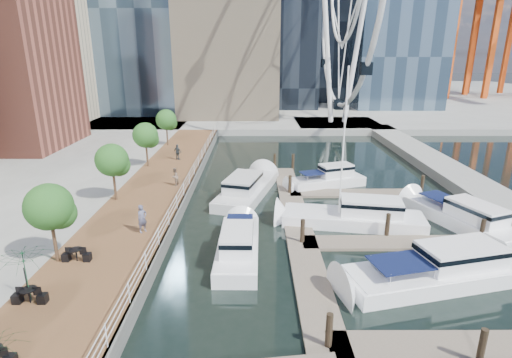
% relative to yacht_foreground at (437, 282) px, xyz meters
% --- Properties ---
extents(ground, '(520.00, 520.00, 0.00)m').
position_rel_yacht_foreground_xyz_m(ground, '(-10.06, -3.35, 0.00)').
color(ground, black).
rests_on(ground, ground).
extents(boardwalk, '(6.00, 60.00, 1.00)m').
position_rel_yacht_foreground_xyz_m(boardwalk, '(-19.06, 11.65, 0.50)').
color(boardwalk, brown).
rests_on(boardwalk, ground).
extents(seawall, '(0.25, 60.00, 1.00)m').
position_rel_yacht_foreground_xyz_m(seawall, '(-16.06, 11.65, 0.50)').
color(seawall, '#595954').
rests_on(seawall, ground).
extents(land_far, '(200.00, 114.00, 1.00)m').
position_rel_yacht_foreground_xyz_m(land_far, '(-10.06, 98.65, 0.50)').
color(land_far, gray).
rests_on(land_far, ground).
extents(breakwater, '(4.00, 60.00, 1.00)m').
position_rel_yacht_foreground_xyz_m(breakwater, '(9.94, 16.65, 0.50)').
color(breakwater, gray).
rests_on(breakwater, ground).
extents(pier, '(14.00, 12.00, 1.00)m').
position_rel_yacht_foreground_xyz_m(pier, '(3.94, 48.65, 0.50)').
color(pier, gray).
rests_on(pier, ground).
extents(railing, '(0.10, 60.00, 1.05)m').
position_rel_yacht_foreground_xyz_m(railing, '(-16.16, 11.65, 1.52)').
color(railing, white).
rests_on(railing, boardwalk).
extents(floating_docks, '(16.00, 34.00, 2.60)m').
position_rel_yacht_foreground_xyz_m(floating_docks, '(-2.10, 6.63, 0.49)').
color(floating_docks, '#6D6051').
rests_on(floating_docks, ground).
extents(street_trees, '(2.60, 42.60, 4.60)m').
position_rel_yacht_foreground_xyz_m(street_trees, '(-21.46, 10.65, 4.29)').
color(street_trees, '#3F2B1C').
rests_on(street_trees, ground).
extents(cafe_tables, '(2.50, 13.70, 0.74)m').
position_rel_yacht_foreground_xyz_m(cafe_tables, '(-20.46, -5.35, 1.37)').
color(cafe_tables, black).
rests_on(cafe_tables, ground).
extents(yacht_foreground, '(12.28, 5.87, 2.15)m').
position_rel_yacht_foreground_xyz_m(yacht_foreground, '(0.00, 0.00, 0.00)').
color(yacht_foreground, white).
rests_on(yacht_foreground, ground).
extents(pedestrian_near, '(0.79, 0.82, 1.90)m').
position_rel_yacht_foreground_xyz_m(pedestrian_near, '(-17.62, 4.50, 1.95)').
color(pedestrian_near, '#4E4F69').
rests_on(pedestrian_near, boardwalk).
extents(pedestrian_mid, '(0.83, 0.94, 1.63)m').
position_rel_yacht_foreground_xyz_m(pedestrian_mid, '(-17.37, 14.26, 1.81)').
color(pedestrian_mid, '#806959').
rests_on(pedestrian_mid, boardwalk).
extents(pedestrian_far, '(1.10, 0.88, 1.74)m').
position_rel_yacht_foreground_xyz_m(pedestrian_far, '(-18.79, 23.36, 1.87)').
color(pedestrian_far, '#2E363A').
rests_on(pedestrian_far, boardwalk).
extents(moored_yachts, '(22.27, 31.91, 11.50)m').
position_rel_yacht_foreground_xyz_m(moored_yachts, '(-3.78, 7.56, 0.00)').
color(moored_yachts, white).
rests_on(moored_yachts, ground).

